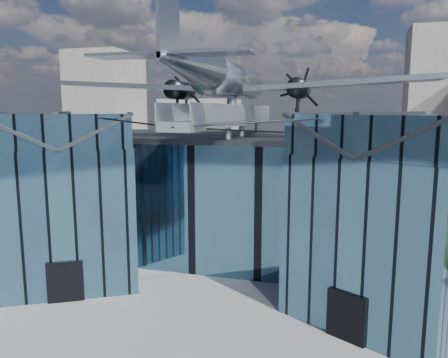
# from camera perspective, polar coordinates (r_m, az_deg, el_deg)

# --- Properties ---
(ground_plane) EXTENTS (120.00, 120.00, 0.00)m
(ground_plane) POSITION_cam_1_polar(r_m,az_deg,el_deg) (30.38, -1.07, -14.12)
(ground_plane) COLOR gray
(museum) EXTENTS (32.88, 24.50, 17.60)m
(museum) POSITION_cam_1_polar(r_m,az_deg,el_deg) (34.15, 1.77, -1.79)
(museum) COLOR #426C87
(museum) RESTS_ON ground
(bg_towers) EXTENTS (77.00, 24.50, 26.00)m
(bg_towers) POSITION_cam_1_polar(r_m,az_deg,el_deg) (77.51, 11.07, 7.41)
(bg_towers) COLOR gray
(bg_towers) RESTS_ON ground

